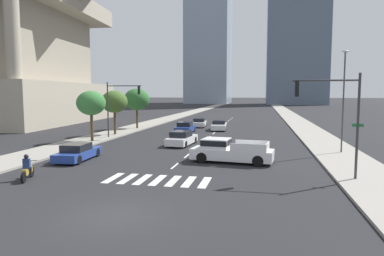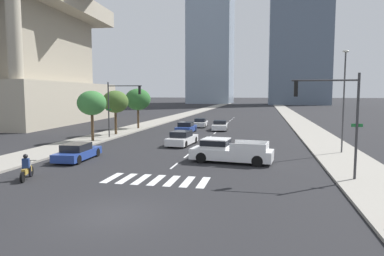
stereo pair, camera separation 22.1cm
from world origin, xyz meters
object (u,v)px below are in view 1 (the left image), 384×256
object	(u,v)px
street_tree_second	(114,102)
sedan_blue_1	(185,128)
sedan_white_2	(182,139)
street_tree_third	(137,99)
motorcycle_trailing	(27,170)
traffic_signal_far	(120,100)
sedan_white_3	(219,126)
street_tree_nearest	(91,103)
street_lamp_east	(344,94)
pickup_truck	(228,151)
sedan_white_4	(199,123)
sedan_blue_0	(78,152)
traffic_signal_near	(334,107)

from	to	relation	value
street_tree_second	sedan_blue_1	bearing A→B (deg)	31.31
street_tree_second	sedan_white_2	bearing A→B (deg)	-32.49
street_tree_third	motorcycle_trailing	bearing A→B (deg)	-82.47
traffic_signal_far	street_tree_second	world-z (taller)	traffic_signal_far
sedan_white_2	sedan_white_3	bearing A→B (deg)	-1.82
street_tree_nearest	street_tree_third	world-z (taller)	street_tree_third
sedan_white_3	street_tree_third	size ratio (longest dim) A/B	0.84
sedan_white_2	street_lamp_east	distance (m)	14.59
motorcycle_trailing	sedan_white_3	size ratio (longest dim) A/B	0.44
pickup_truck	sedan_white_4	world-z (taller)	pickup_truck
sedan_blue_1	sedan_white_2	distance (m)	10.64
sedan_white_4	traffic_signal_far	world-z (taller)	traffic_signal_far
sedan_blue_0	traffic_signal_far	xyz separation A→B (m)	(-1.71, 12.08, 3.62)
traffic_signal_far	street_lamp_east	distance (m)	22.05
sedan_blue_1	sedan_white_4	xyz separation A→B (m)	(0.43, 7.83, -0.04)
street_tree_nearest	street_lamp_east	bearing A→B (deg)	-6.22
pickup_truck	street_lamp_east	xyz separation A→B (m)	(8.71, 5.17, 4.02)
sedan_blue_1	street_lamp_east	world-z (taller)	street_lamp_east
pickup_truck	street_tree_nearest	size ratio (longest dim) A/B	1.19
pickup_truck	sedan_white_3	distance (m)	21.96
sedan_white_4	street_tree_nearest	distance (m)	19.92
motorcycle_trailing	street_tree_third	world-z (taller)	street_tree_third
sedan_blue_0	street_lamp_east	xyz separation A→B (m)	(19.64, 6.56, 4.26)
motorcycle_trailing	sedan_white_4	xyz separation A→B (m)	(4.12, 33.06, -0.00)
sedan_blue_0	traffic_signal_near	size ratio (longest dim) A/B	0.80
sedan_blue_0	street_lamp_east	size ratio (longest dim) A/B	0.58
traffic_signal_near	traffic_signal_far	bearing A→B (deg)	-38.10
street_tree_nearest	street_tree_second	world-z (taller)	street_tree_second
sedan_white_2	sedan_white_4	bearing A→B (deg)	10.27
sedan_white_2	street_tree_third	size ratio (longest dim) A/B	0.88
pickup_truck	street_tree_second	bearing A→B (deg)	-35.74
sedan_white_4	traffic_signal_near	distance (m)	32.62
motorcycle_trailing	sedan_blue_1	distance (m)	25.50
sedan_white_3	traffic_signal_far	bearing A→B (deg)	-44.02
traffic_signal_near	street_tree_second	size ratio (longest dim) A/B	1.15
sedan_blue_1	street_tree_second	size ratio (longest dim) A/B	0.90
street_lamp_east	street_tree_nearest	distance (m)	23.29
sedan_white_3	traffic_signal_near	size ratio (longest dim) A/B	0.77
traffic_signal_near	street_tree_nearest	world-z (taller)	traffic_signal_near
traffic_signal_far	street_tree_third	xyz separation A→B (m)	(-1.79, 10.12, -0.12)
pickup_truck	sedan_blue_1	world-z (taller)	pickup_truck
sedan_white_2	traffic_signal_near	distance (m)	16.50
sedan_blue_0	sedan_white_3	world-z (taller)	sedan_white_3
motorcycle_trailing	sedan_white_4	bearing A→B (deg)	-26.46
sedan_blue_1	sedan_white_4	bearing A→B (deg)	-3.22
sedan_blue_1	traffic_signal_far	xyz separation A→B (m)	(-5.63, -7.18, 3.58)
pickup_truck	street_lamp_east	size ratio (longest dim) A/B	0.73
sedan_white_4	street_lamp_east	size ratio (longest dim) A/B	0.54
sedan_blue_1	street_tree_nearest	xyz separation A→B (m)	(-7.42, -10.18, 3.30)
sedan_blue_0	sedan_blue_1	size ratio (longest dim) A/B	1.02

